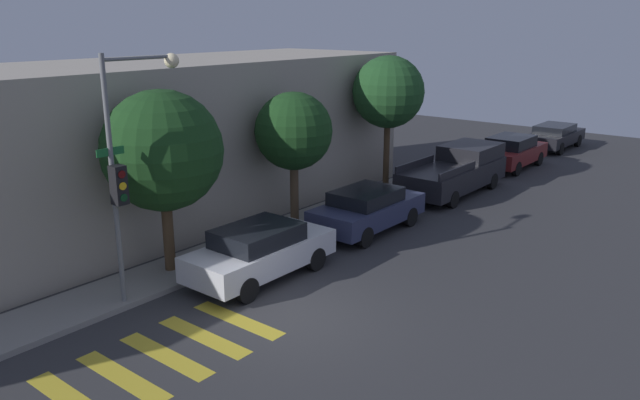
# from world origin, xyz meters

# --- Properties ---
(ground_plane) EXTENTS (60.00, 60.00, 0.00)m
(ground_plane) POSITION_xyz_m (0.00, 0.00, 0.00)
(ground_plane) COLOR #333335
(sidewalk) EXTENTS (26.00, 1.83, 0.14)m
(sidewalk) POSITION_xyz_m (0.00, 4.12, 0.07)
(sidewalk) COLOR gray
(sidewalk) RESTS_ON ground
(building_row) EXTENTS (26.00, 6.00, 5.35)m
(building_row) POSITION_xyz_m (0.00, 8.43, 2.67)
(building_row) COLOR #A89E8E
(building_row) RESTS_ON ground
(crosswalk) EXTENTS (4.54, 2.60, 0.00)m
(crosswalk) POSITION_xyz_m (-2.84, 0.80, 0.00)
(crosswalk) COLOR gold
(crosswalk) RESTS_ON ground
(traffic_light_pole) EXTENTS (2.39, 0.56, 5.95)m
(traffic_light_pole) POSITION_xyz_m (-1.57, 3.37, 3.72)
(traffic_light_pole) COLOR slate
(traffic_light_pole) RESTS_ON ground
(sedan_near_corner) EXTENTS (4.24, 1.81, 1.46)m
(sedan_near_corner) POSITION_xyz_m (1.30, 2.10, 0.77)
(sedan_near_corner) COLOR silver
(sedan_near_corner) RESTS_ON ground
(sedan_middle) EXTENTS (4.22, 1.86, 1.42)m
(sedan_middle) POSITION_xyz_m (6.25, 2.10, 0.76)
(sedan_middle) COLOR #2D3351
(sedan_middle) RESTS_ON ground
(pickup_truck) EXTENTS (5.55, 2.08, 1.77)m
(pickup_truck) POSITION_xyz_m (12.42, 2.10, 0.90)
(pickup_truck) COLOR black
(pickup_truck) RESTS_ON ground
(sedan_far_end) EXTENTS (4.32, 1.88, 1.50)m
(sedan_far_end) POSITION_xyz_m (17.90, 2.10, 0.79)
(sedan_far_end) COLOR maroon
(sedan_far_end) RESTS_ON ground
(sedan_tail_of_row) EXTENTS (4.58, 1.82, 1.31)m
(sedan_tail_of_row) POSITION_xyz_m (23.72, 2.10, 0.71)
(sedan_tail_of_row) COLOR black
(sedan_tail_of_row) RESTS_ON ground
(tree_near_corner) EXTENTS (3.14, 3.14, 4.98)m
(tree_near_corner) POSITION_xyz_m (-0.04, 4.19, 3.39)
(tree_near_corner) COLOR #4C3823
(tree_near_corner) RESTS_ON ground
(tree_midblock) EXTENTS (2.50, 2.50, 4.48)m
(tree_midblock) POSITION_xyz_m (5.06, 4.19, 3.21)
(tree_midblock) COLOR brown
(tree_midblock) RESTS_ON ground
(tree_far_end) EXTENTS (2.75, 2.75, 5.38)m
(tree_far_end) POSITION_xyz_m (10.53, 4.19, 3.98)
(tree_far_end) COLOR #4C3823
(tree_far_end) RESTS_ON ground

